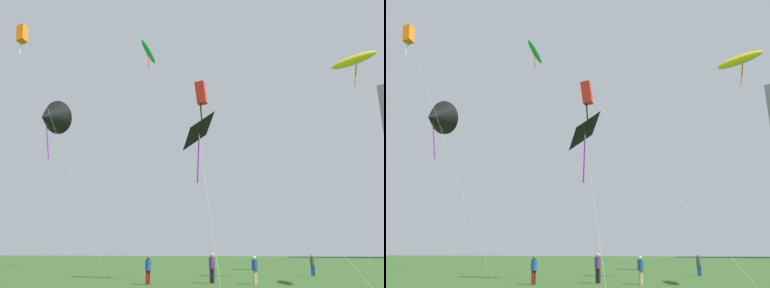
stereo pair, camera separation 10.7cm
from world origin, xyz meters
TOP-DOWN VIEW (x-y plane):
  - person_standing_0 at (-0.49, 10.22)m, footprint 0.39×0.39m
  - person_standing_2 at (5.62, 19.31)m, footprint 0.37×0.37m
  - person_standing_4 at (-3.92, 8.24)m, footprint 0.36×0.36m
  - person_standing_5 at (2.16, 10.06)m, footprint 0.36×0.36m
  - kite_flying_1 at (9.88, 15.09)m, footprint 3.55×3.72m
  - kite_flying_2 at (-16.27, 13.78)m, footprint 6.08×9.91m
  - kite_flying_3 at (-1.42, 11.46)m, footprint 9.98×5.86m
  - kite_flying_5 at (-1.74, 11.66)m, footprint 3.99×7.09m
  - kite_flying_6 at (-19.28, 12.34)m, footprint 11.01×0.92m
  - kite_flying_7 at (-13.22, 28.60)m, footprint 6.68×9.03m

SIDE VIEW (x-z plane):
  - person_standing_5 at x=2.16m, z-range 0.13..1.74m
  - person_standing_4 at x=-3.92m, z-range 0.13..1.75m
  - person_standing_2 at x=5.62m, z-range 0.13..1.77m
  - person_standing_0 at x=-0.49m, z-range 0.14..1.91m
  - kite_flying_5 at x=-1.74m, z-range 4.48..15.76m
  - kite_flying_3 at x=-1.42m, z-range 6.09..20.21m
  - kite_flying_2 at x=-16.27m, z-range 5.89..21.34m
  - kite_flying_1 at x=9.88m, z-range 7.67..24.56m
  - kite_flying_6 at x=-19.28m, z-range 10.37..33.26m
  - kite_flying_7 at x=-13.22m, z-range 13.44..42.37m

